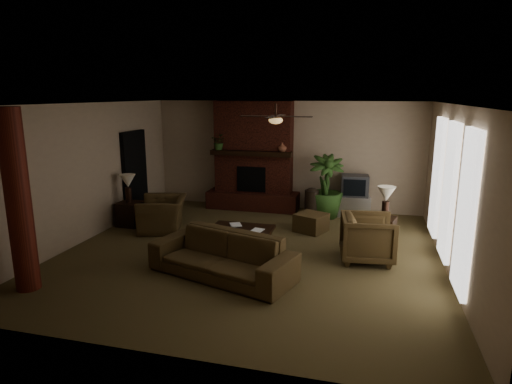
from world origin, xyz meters
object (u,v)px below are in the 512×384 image
(ottoman, at_px, (311,223))
(floor_vase, at_px, (312,201))
(side_table_left, at_px, (130,214))
(coffee_table, at_px, (242,230))
(sofa, at_px, (222,249))
(tv_stand, at_px, (352,205))
(lamp_right, at_px, (386,196))
(armchair_left, at_px, (162,208))
(armchair_right, at_px, (368,236))
(floor_plant, at_px, (325,200))
(side_table_right, at_px, (381,231))
(lamp_left, at_px, (128,183))
(log_column, at_px, (18,202))

(ottoman, distance_m, floor_vase, 1.05)
(side_table_left, bearing_deg, coffee_table, -15.84)
(sofa, bearing_deg, tv_stand, 83.24)
(coffee_table, bearing_deg, lamp_right, 18.91)
(armchair_left, relative_size, armchair_right, 1.19)
(armchair_left, distance_m, ottoman, 3.31)
(tv_stand, bearing_deg, side_table_left, -161.83)
(ottoman, height_order, tv_stand, tv_stand)
(sofa, distance_m, floor_vase, 3.92)
(ottoman, height_order, side_table_left, side_table_left)
(armchair_left, distance_m, armchair_right, 4.50)
(sofa, distance_m, side_table_left, 3.69)
(sofa, height_order, floor_plant, sofa)
(floor_plant, bearing_deg, side_table_left, -156.77)
(floor_vase, relative_size, side_table_right, 1.40)
(tv_stand, relative_size, floor_vase, 1.10)
(coffee_table, bearing_deg, side_table_right, 20.22)
(tv_stand, distance_m, lamp_left, 5.43)
(armchair_left, height_order, side_table_right, armchair_left)
(ottoman, bearing_deg, floor_plant, 82.03)
(armchair_left, relative_size, floor_plant, 0.73)
(armchair_left, xyz_separation_m, ottoman, (3.22, 0.71, -0.29))
(ottoman, bearing_deg, log_column, -134.32)
(ottoman, relative_size, side_table_right, 1.09)
(floor_plant, bearing_deg, side_table_right, -52.18)
(armchair_right, xyz_separation_m, side_table_right, (0.27, 1.01, -0.19))
(log_column, relative_size, floor_vase, 3.64)
(armchair_left, xyz_separation_m, armchair_right, (4.43, -0.76, -0.02))
(side_table_left, relative_size, lamp_right, 0.85)
(ottoman, xyz_separation_m, side_table_right, (1.48, -0.45, 0.08))
(log_column, height_order, armchair_right, log_column)
(armchair_left, xyz_separation_m, lamp_right, (4.75, 0.20, 0.51))
(coffee_table, relative_size, lamp_left, 1.85)
(armchair_left, bearing_deg, log_column, -29.11)
(lamp_right, bearing_deg, lamp_left, -178.85)
(coffee_table, xyz_separation_m, lamp_left, (-2.92, 0.81, 0.63))
(log_column, distance_m, coffee_table, 3.88)
(sofa, bearing_deg, coffee_table, 109.64)
(armchair_left, relative_size, side_table_right, 2.03)
(tv_stand, xyz_separation_m, lamp_left, (-4.92, -2.18, 0.75))
(tv_stand, distance_m, floor_plant, 0.75)
(armchair_left, height_order, side_table_left, armchair_left)
(side_table_left, bearing_deg, ottoman, 8.31)
(sofa, relative_size, lamp_left, 3.78)
(tv_stand, distance_m, side_table_left, 5.38)
(sofa, bearing_deg, floor_plant, 89.55)
(tv_stand, relative_size, side_table_left, 1.55)
(armchair_left, height_order, tv_stand, armchair_left)
(floor_plant, height_order, lamp_right, lamp_right)
(tv_stand, relative_size, lamp_left, 1.31)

